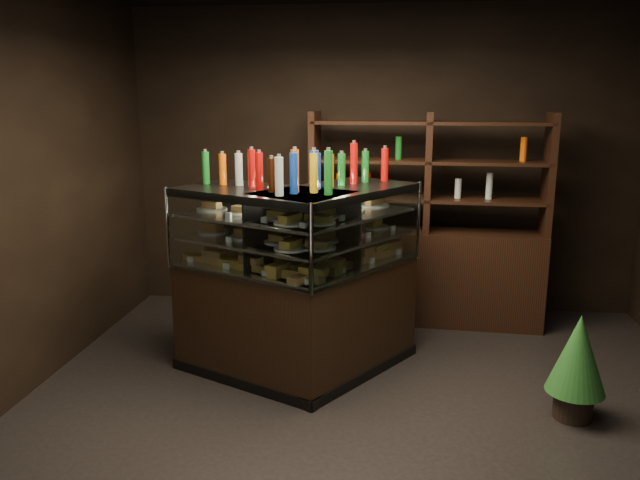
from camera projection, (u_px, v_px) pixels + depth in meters
The scene contains 7 objects.
ground at pixel (369, 425), 4.15m from camera, with size 5.00×5.00×0.00m, color black.
room_shell at pixel (374, 130), 3.71m from camera, with size 5.02×5.02×3.01m.
display_case at pixel (300, 312), 4.86m from camera, with size 1.95×1.50×1.47m.
food_display at pixel (299, 236), 4.72m from camera, with size 1.57×1.11×0.45m.
bottles_top at pixel (299, 170), 4.61m from camera, with size 1.40×0.97×0.30m.
potted_conifer at pixel (578, 352), 4.14m from camera, with size 0.39×0.39×0.83m.
back_shelving at pixel (425, 260), 5.94m from camera, with size 2.21×0.55×2.00m.
Camera 1 is at (0.12, -3.78, 2.13)m, focal length 35.00 mm.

